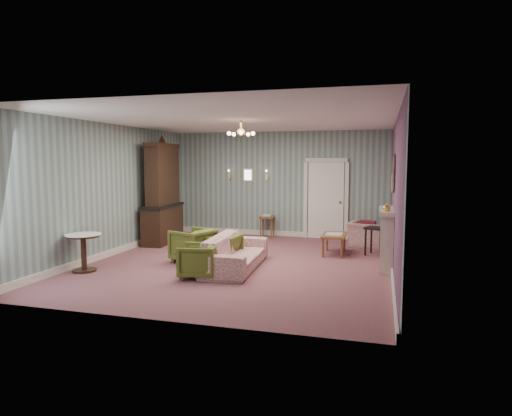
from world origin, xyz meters
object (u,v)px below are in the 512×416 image
(olive_chair_a, at_px, (199,259))
(side_table_black, at_px, (376,241))
(coffee_table, at_px, (334,244))
(olive_chair_b, at_px, (193,244))
(sofa_chintz, at_px, (236,246))
(wingback_chair, at_px, (370,230))
(olive_chair_c, at_px, (223,247))
(fireplace, at_px, (386,238))
(pedestal_table, at_px, (84,253))
(dresser, at_px, (162,190))

(olive_chair_a, relative_size, side_table_black, 1.06)
(olive_chair_a, bearing_deg, coffee_table, 132.64)
(olive_chair_b, height_order, sofa_chintz, sofa_chintz)
(olive_chair_a, height_order, wingback_chair, wingback_chair)
(olive_chair_a, bearing_deg, olive_chair_c, 169.89)
(sofa_chintz, distance_m, fireplace, 2.96)
(olive_chair_c, xyz_separation_m, wingback_chair, (2.87, 2.58, 0.09))
(wingback_chair, relative_size, coffee_table, 1.04)
(fireplace, bearing_deg, olive_chair_b, -171.18)
(olive_chair_c, bearing_deg, olive_chair_a, 4.42)
(fireplace, bearing_deg, olive_chair_c, -171.17)
(olive_chair_b, height_order, pedestal_table, olive_chair_b)
(fireplace, bearing_deg, wingback_chair, 99.63)
(fireplace, height_order, side_table_black, fireplace)
(wingback_chair, bearing_deg, side_table_black, 111.06)
(olive_chair_c, xyz_separation_m, coffee_table, (2.11, 1.46, -0.09))
(olive_chair_b, height_order, fireplace, fireplace)
(wingback_chair, xyz_separation_m, dresser, (-5.16, -0.80, 0.93))
(coffee_table, xyz_separation_m, side_table_black, (0.90, 0.14, 0.08))
(olive_chair_b, relative_size, pedestal_table, 1.06)
(olive_chair_b, relative_size, coffee_table, 0.84)
(dresser, height_order, fireplace, dresser)
(olive_chair_a, height_order, side_table_black, olive_chair_a)
(side_table_black, bearing_deg, dresser, 178.00)
(pedestal_table, bearing_deg, olive_chair_a, 4.52)
(sofa_chintz, xyz_separation_m, dresser, (-2.68, 2.16, 0.91))
(olive_chair_a, height_order, dresser, dresser)
(wingback_chair, bearing_deg, olive_chair_c, 54.81)
(olive_chair_c, bearing_deg, dresser, -122.32)
(wingback_chair, bearing_deg, olive_chair_a, 65.58)
(olive_chair_c, xyz_separation_m, fireplace, (3.22, 0.50, 0.25))
(olive_chair_b, bearing_deg, sofa_chintz, 95.60)
(wingback_chair, height_order, side_table_black, wingback_chair)
(sofa_chintz, bearing_deg, fireplace, -76.07)
(dresser, relative_size, coffee_table, 2.96)
(fireplace, bearing_deg, olive_chair_a, -151.97)
(sofa_chintz, distance_m, dresser, 3.56)
(side_table_black, distance_m, pedestal_table, 6.09)
(olive_chair_a, relative_size, olive_chair_b, 0.88)
(olive_chair_c, relative_size, coffee_table, 0.72)
(olive_chair_b, relative_size, olive_chair_c, 1.17)
(olive_chair_a, distance_m, olive_chair_c, 1.23)
(olive_chair_c, bearing_deg, olive_chair_b, -75.61)
(sofa_chintz, bearing_deg, coffee_table, -46.33)
(side_table_black, bearing_deg, sofa_chintz, -142.94)
(wingback_chair, xyz_separation_m, side_table_black, (0.14, -0.99, -0.10))
(olive_chair_b, bearing_deg, wingback_chair, 148.44)
(fireplace, bearing_deg, sofa_chintz, -162.75)
(olive_chair_a, bearing_deg, fireplace, 109.10)
(side_table_black, height_order, pedestal_table, pedestal_table)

